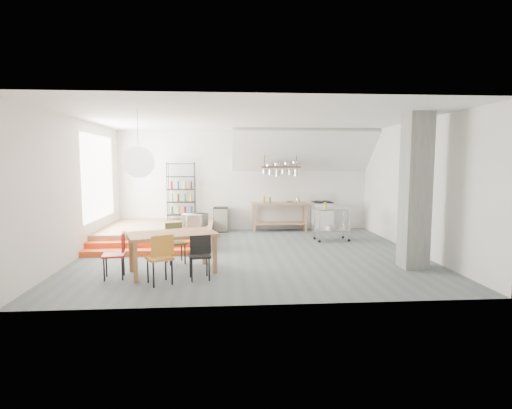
{
  "coord_description": "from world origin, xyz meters",
  "views": [
    {
      "loc": [
        -0.57,
        -9.43,
        2.19
      ],
      "look_at": [
        0.18,
        0.8,
        1.11
      ],
      "focal_mm": 28.0,
      "sensor_mm": 36.0,
      "label": 1
    }
  ],
  "objects": [
    {
      "name": "kitchen_counter",
      "position": [
        1.1,
        3.15,
        0.63
      ],
      "size": [
        1.8,
        0.6,
        0.91
      ],
      "color": "#976B4B",
      "rests_on": "ground"
    },
    {
      "name": "wall_right",
      "position": [
        4.0,
        0.0,
        1.6
      ],
      "size": [
        0.04,
        7.0,
        3.2
      ],
      "primitive_type": "cube",
      "color": "silver",
      "rests_on": "ground"
    },
    {
      "name": "microwave",
      "position": [
        -1.4,
        0.75,
        0.73
      ],
      "size": [
        0.68,
        0.58,
        0.32
      ],
      "primitive_type": "imported",
      "rotation": [
        0.0,
        0.0,
        -0.36
      ],
      "color": "beige",
      "rests_on": "microwave_shelf"
    },
    {
      "name": "wall_left",
      "position": [
        -4.0,
        0.0,
        1.6
      ],
      "size": [
        0.04,
        7.0,
        3.2
      ],
      "primitive_type": "cube",
      "color": "silver",
      "rests_on": "ground"
    },
    {
      "name": "step_upper",
      "position": [
        -2.5,
        0.4,
        0.13
      ],
      "size": [
        3.0,
        0.35,
        0.27
      ],
      "primitive_type": "cube",
      "color": "#EE4F1C",
      "rests_on": "ground"
    },
    {
      "name": "floor",
      "position": [
        0.0,
        0.0,
        0.0
      ],
      "size": [
        8.0,
        8.0,
        0.0
      ],
      "primitive_type": "plane",
      "color": "#566164",
      "rests_on": "ground"
    },
    {
      "name": "platform",
      "position": [
        -2.5,
        2.0,
        0.2
      ],
      "size": [
        3.0,
        3.0,
        0.4
      ],
      "primitive_type": "cube",
      "color": "#976B4B",
      "rests_on": "ground"
    },
    {
      "name": "window_pane",
      "position": [
        -3.98,
        1.5,
        1.8
      ],
      "size": [
        0.02,
        2.5,
        2.2
      ],
      "primitive_type": "cube",
      "color": "white",
      "rests_on": "wall_left"
    },
    {
      "name": "chair_mustard",
      "position": [
        -1.76,
        -2.35,
        0.55
      ],
      "size": [
        0.57,
        0.57,
        0.92
      ],
      "rotation": [
        0.0,
        0.0,
        3.62
      ],
      "color": "#C47721",
      "rests_on": "ground"
    },
    {
      "name": "bowl",
      "position": [
        1.42,
        3.1,
        0.94
      ],
      "size": [
        0.27,
        0.27,
        0.06
      ],
      "primitive_type": "imported",
      "rotation": [
        0.0,
        0.0,
        -0.21
      ],
      "color": "silver",
      "rests_on": "kitchen_counter"
    },
    {
      "name": "pot_rack",
      "position": [
        1.13,
        2.92,
        1.98
      ],
      "size": [
        1.2,
        0.5,
        1.43
      ],
      "color": "#442B1B",
      "rests_on": "ceiling"
    },
    {
      "name": "chair_olive",
      "position": [
        -1.71,
        -0.74,
        0.52
      ],
      "size": [
        0.51,
        0.51,
        0.87
      ],
      "rotation": [
        0.0,
        0.0,
        0.34
      ],
      "color": "brown",
      "rests_on": "ground"
    },
    {
      "name": "wire_shelving",
      "position": [
        -2.0,
        3.2,
        1.33
      ],
      "size": [
        0.88,
        0.38,
        1.8
      ],
      "color": "black",
      "rests_on": "platform"
    },
    {
      "name": "dining_table",
      "position": [
        -1.67,
        -1.52,
        0.71
      ],
      "size": [
        1.9,
        1.44,
        0.8
      ],
      "rotation": [
        0.0,
        0.0,
        0.33
      ],
      "color": "brown",
      "rests_on": "ground"
    },
    {
      "name": "step_lower",
      "position": [
        -2.5,
        0.05,
        0.07
      ],
      "size": [
        3.0,
        0.35,
        0.13
      ],
      "primitive_type": "cube",
      "color": "#EE4F1C",
      "rests_on": "ground"
    },
    {
      "name": "wall_back",
      "position": [
        0.0,
        3.5,
        1.6
      ],
      "size": [
        8.0,
        0.04,
        3.2
      ],
      "primitive_type": "cube",
      "color": "silver",
      "rests_on": "ground"
    },
    {
      "name": "mini_fridge",
      "position": [
        -0.78,
        3.2,
        0.39
      ],
      "size": [
        0.45,
        0.45,
        0.77
      ],
      "primitive_type": "cube",
      "color": "black",
      "rests_on": "ground"
    },
    {
      "name": "ceiling",
      "position": [
        0.0,
        0.0,
        3.2
      ],
      "size": [
        8.0,
        7.0,
        0.02
      ],
      "primitive_type": "cube",
      "color": "white",
      "rests_on": "wall_back"
    },
    {
      "name": "chair_black",
      "position": [
        -1.08,
        -2.12,
        0.52
      ],
      "size": [
        0.46,
        0.46,
        0.87
      ],
      "rotation": [
        0.0,
        0.0,
        3.32
      ],
      "color": "black",
      "rests_on": "ground"
    },
    {
      "name": "microwave_shelf",
      "position": [
        -1.4,
        0.75,
        0.55
      ],
      "size": [
        0.6,
        0.4,
        0.16
      ],
      "color": "#976B4B",
      "rests_on": "platform"
    },
    {
      "name": "slope_ceiling",
      "position": [
        1.8,
        2.9,
        2.55
      ],
      "size": [
        4.4,
        1.44,
        1.32
      ],
      "primitive_type": "cube",
      "rotation": [
        -0.73,
        0.0,
        0.0
      ],
      "color": "white",
      "rests_on": "wall_back"
    },
    {
      "name": "paper_lantern",
      "position": [
        -2.23,
        -1.71,
        2.2
      ],
      "size": [
        0.6,
        0.6,
        0.6
      ],
      "primitive_type": "sphere",
      "color": "white",
      "rests_on": "ceiling"
    },
    {
      "name": "stove",
      "position": [
        2.5,
        3.16,
        0.48
      ],
      "size": [
        0.6,
        0.6,
        1.18
      ],
      "color": "white",
      "rests_on": "ground"
    },
    {
      "name": "rolling_cart",
      "position": [
        2.36,
        1.45,
        0.59
      ],
      "size": [
        0.97,
        0.6,
        0.91
      ],
      "rotation": [
        0.0,
        0.0,
        0.08
      ],
      "color": "silver",
      "rests_on": "ground"
    },
    {
      "name": "chair_red",
      "position": [
        -2.64,
        -1.87,
        0.52
      ],
      "size": [
        0.46,
        0.46,
        0.88
      ],
      "rotation": [
        0.0,
        0.0,
        -1.41
      ],
      "color": "red",
      "rests_on": "ground"
    },
    {
      "name": "concrete_column",
      "position": [
        3.3,
        -1.5,
        1.6
      ],
      "size": [
        0.5,
        0.5,
        3.2
      ],
      "primitive_type": "cube",
      "color": "slate",
      "rests_on": "ground"
    }
  ]
}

